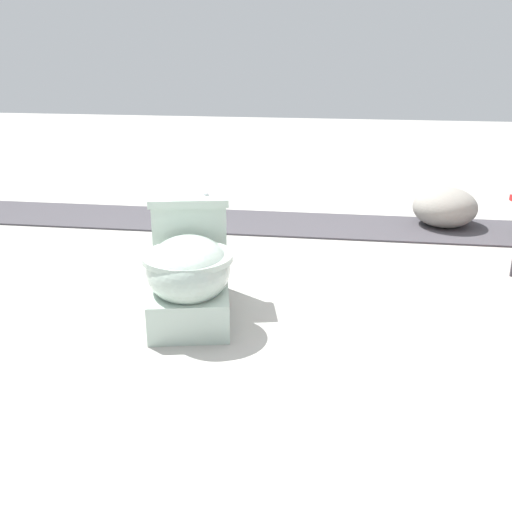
% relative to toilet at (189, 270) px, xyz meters
% --- Properties ---
extents(ground_plane, '(14.00, 14.00, 0.00)m').
position_rel_toilet_xyz_m(ground_plane, '(-0.23, -0.02, -0.22)').
color(ground_plane, '#A8A59E').
extents(gravel_strip, '(0.56, 8.00, 0.01)m').
position_rel_toilet_xyz_m(gravel_strip, '(-1.46, 0.48, -0.21)').
color(gravel_strip, '#423F44').
rests_on(gravel_strip, ground).
extents(toilet, '(0.69, 0.50, 0.52)m').
position_rel_toilet_xyz_m(toilet, '(0.00, 0.00, 0.00)').
color(toilet, '#B2C6B7').
rests_on(toilet, ground).
extents(boulder_far, '(0.58, 0.58, 0.26)m').
position_rel_toilet_xyz_m(boulder_far, '(-1.58, 1.35, -0.09)').
color(boulder_far, gray).
rests_on(boulder_far, ground).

